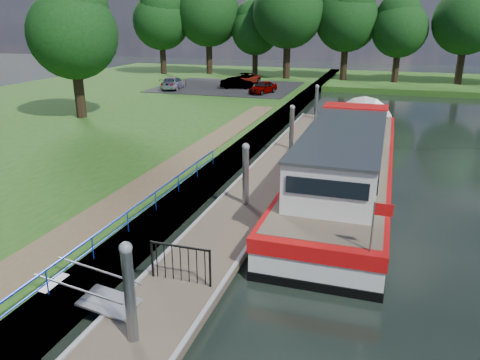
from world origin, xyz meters
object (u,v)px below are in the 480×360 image
(barge, at_px, (349,159))
(car_b, at_px, (237,83))
(car_d, at_px, (244,79))
(pontoon, at_px, (272,175))
(car_c, at_px, (173,83))
(car_a, at_px, (263,87))

(barge, distance_m, car_b, 26.70)
(barge, relative_size, car_d, 4.78)
(pontoon, bearing_deg, car_c, 125.84)
(barge, bearing_deg, car_c, 132.74)
(car_a, bearing_deg, car_c, -161.82)
(barge, height_order, car_c, barge)
(car_c, relative_size, car_d, 0.93)
(car_b, height_order, car_d, car_d)
(car_a, relative_size, car_d, 0.76)
(car_a, height_order, car_b, car_a)
(pontoon, xyz_separation_m, car_c, (-15.70, 21.73, 1.25))
(pontoon, relative_size, car_b, 9.06)
(barge, xyz_separation_m, car_a, (-9.92, 20.77, 0.32))
(pontoon, bearing_deg, barge, 13.47)
(barge, distance_m, car_c, 28.43)
(car_a, distance_m, car_b, 4.14)
(car_a, distance_m, car_c, 9.37)
(car_b, xyz_separation_m, car_d, (-0.11, 2.70, 0.07))
(car_c, distance_m, car_d, 7.69)
(barge, xyz_separation_m, car_c, (-19.29, 20.87, 0.35))
(pontoon, bearing_deg, car_a, 106.31)
(car_a, bearing_deg, barge, -45.65)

